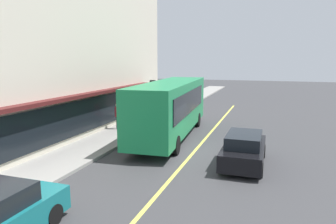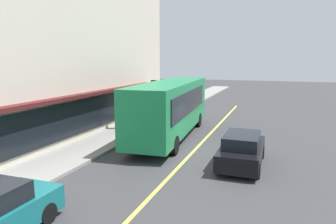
{
  "view_description": "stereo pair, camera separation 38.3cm",
  "coord_description": "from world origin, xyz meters",
  "px_view_note": "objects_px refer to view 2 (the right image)",
  "views": [
    {
      "loc": [
        -15.23,
        -3.75,
        4.87
      ],
      "look_at": [
        2.95,
        2.38,
        1.6
      ],
      "focal_mm": 33.0,
      "sensor_mm": 36.0,
      "label": 1
    },
    {
      "loc": [
        -15.11,
        -4.11,
        4.87
      ],
      "look_at": [
        2.95,
        2.38,
        1.6
      ],
      "focal_mm": 33.0,
      "sensor_mm": 36.0,
      "label": 2
    }
  ],
  "objects_px": {
    "bus": "(171,106)",
    "pedestrian_by_curb": "(118,114)",
    "car_black": "(242,150)",
    "traffic_light": "(154,91)"
  },
  "relations": [
    {
      "from": "bus",
      "to": "pedestrian_by_curb",
      "type": "distance_m",
      "value": 4.08
    },
    {
      "from": "traffic_light",
      "to": "pedestrian_by_curb",
      "type": "height_order",
      "value": "traffic_light"
    },
    {
      "from": "bus",
      "to": "pedestrian_by_curb",
      "type": "xyz_separation_m",
      "value": [
        0.35,
        4.0,
        -0.77
      ]
    },
    {
      "from": "car_black",
      "to": "pedestrian_by_curb",
      "type": "distance_m",
      "value": 9.85
    },
    {
      "from": "bus",
      "to": "traffic_light",
      "type": "xyz_separation_m",
      "value": [
        3.34,
        2.53,
        0.55
      ]
    },
    {
      "from": "car_black",
      "to": "pedestrian_by_curb",
      "type": "height_order",
      "value": "pedestrian_by_curb"
    },
    {
      "from": "traffic_light",
      "to": "car_black",
      "type": "height_order",
      "value": "traffic_light"
    },
    {
      "from": "bus",
      "to": "pedestrian_by_curb",
      "type": "relative_size",
      "value": 6.38
    },
    {
      "from": "traffic_light",
      "to": "car_black",
      "type": "xyz_separation_m",
      "value": [
        -7.3,
        -7.38,
        -1.79
      ]
    },
    {
      "from": "pedestrian_by_curb",
      "to": "traffic_light",
      "type": "bearing_deg",
      "value": -26.12
    }
  ]
}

